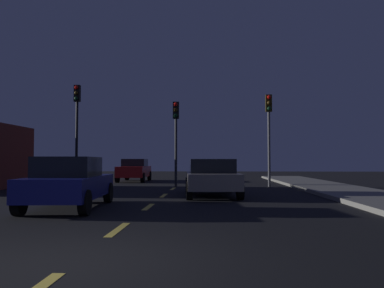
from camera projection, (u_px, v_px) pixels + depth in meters
name	position (u px, v px, depth m)	size (l,w,h in m)	color
ground_plane	(152.00, 205.00, 12.04)	(80.00, 80.00, 0.00)	black
lane_stripe_second	(118.00, 229.00, 7.65)	(0.16, 1.60, 0.01)	#EACC4C
lane_stripe_third	(148.00, 207.00, 11.44)	(0.16, 1.60, 0.01)	#EACC4C
lane_stripe_fourth	(164.00, 195.00, 15.24)	(0.16, 1.60, 0.01)	#EACC4C
lane_stripe_fifth	(173.00, 189.00, 19.03)	(0.16, 1.60, 0.01)	#EACC4C
traffic_signal_left	(77.00, 116.00, 21.05)	(0.32, 0.38, 5.46)	black
traffic_signal_center	(176.00, 127.00, 20.78)	(0.32, 0.38, 4.51)	#2D2D30
traffic_signal_right	(269.00, 122.00, 20.56)	(0.32, 0.38, 4.86)	#4C4C51
car_stopped_ahead	(211.00, 177.00, 15.13)	(2.25, 4.51, 1.42)	gray
car_adjacent_lane	(70.00, 182.00, 11.10)	(2.10, 4.36, 1.46)	navy
car_oncoming_far	(135.00, 170.00, 26.10)	(1.90, 4.36, 1.49)	#B21919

